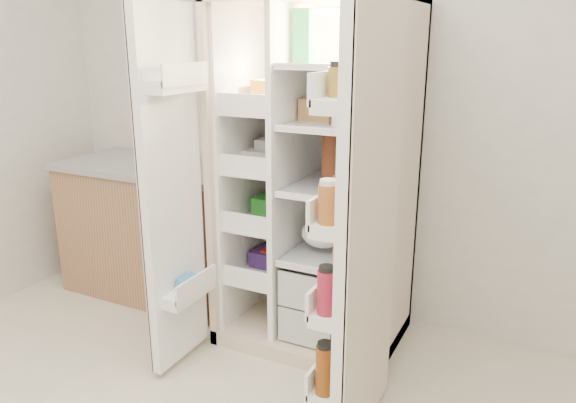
% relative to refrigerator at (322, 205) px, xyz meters
% --- Properties ---
extents(wall_back, '(4.00, 0.02, 2.70)m').
position_rel_refrigerator_xyz_m(wall_back, '(0.01, 0.35, 0.60)').
color(wall_back, silver).
rests_on(wall_back, floor).
extents(refrigerator, '(0.92, 0.70, 1.80)m').
position_rel_refrigerator_xyz_m(refrigerator, '(0.00, 0.00, 0.00)').
color(refrigerator, beige).
rests_on(refrigerator, floor).
extents(freezer_door, '(0.15, 0.40, 1.72)m').
position_rel_refrigerator_xyz_m(freezer_door, '(-0.51, -0.60, 0.15)').
color(freezer_door, white).
rests_on(freezer_door, floor).
extents(fridge_door, '(0.17, 0.58, 1.72)m').
position_rel_refrigerator_xyz_m(fridge_door, '(0.47, -0.69, 0.13)').
color(fridge_door, white).
rests_on(fridge_door, floor).
extents(kitchen_counter, '(1.18, 0.63, 0.86)m').
position_rel_refrigerator_xyz_m(kitchen_counter, '(-1.17, 0.02, -0.32)').
color(kitchen_counter, '#9F724F').
rests_on(kitchen_counter, floor).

